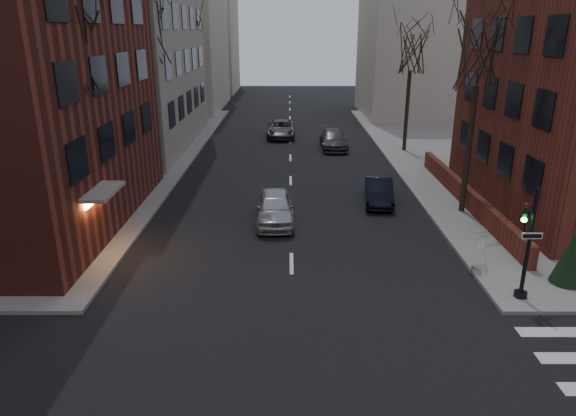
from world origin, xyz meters
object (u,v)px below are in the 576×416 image
(streetlamp_far, at_px, (202,83))
(evergreen_shrub, at_px, (570,258))
(tree_right_a, at_px, (480,51))
(tree_right_b, at_px, (412,49))
(tree_left_b, at_px, (146,30))
(car_lane_silver, at_px, (275,208))
(tree_left_a, at_px, (66,44))
(car_lane_gray, at_px, (334,139))
(traffic_signal, at_px, (526,251))
(car_lane_far, at_px, (281,129))
(sandwich_board, at_px, (479,257))
(streetlamp_near, at_px, (146,118))
(tree_left_c, at_px, (189,40))
(parked_sedan, at_px, (379,191))

(streetlamp_far, xyz_separation_m, evergreen_shrub, (18.33, -31.95, -3.09))
(tree_right_a, xyz_separation_m, streetlamp_far, (-17.00, 24.00, -3.79))
(tree_right_b, bearing_deg, tree_left_b, -161.18)
(tree_right_b, distance_m, car_lane_silver, 19.32)
(streetlamp_far, bearing_deg, tree_left_b, -92.15)
(tree_left_a, height_order, tree_right_b, tree_left_a)
(car_lane_gray, distance_m, evergreen_shrub, 24.03)
(tree_left_a, bearing_deg, traffic_signal, -16.65)
(tree_left_b, bearing_deg, evergreen_shrub, -40.10)
(streetlamp_far, relative_size, car_lane_far, 1.22)
(car_lane_silver, relative_size, car_lane_gray, 0.89)
(tree_left_b, xyz_separation_m, car_lane_silver, (8.00, -9.31, -8.15))
(car_lane_silver, xyz_separation_m, sandwich_board, (8.10, -5.46, -0.12))
(traffic_signal, bearing_deg, car_lane_far, 106.97)
(car_lane_silver, distance_m, sandwich_board, 9.77)
(car_lane_gray, bearing_deg, tree_left_a, -122.65)
(streetlamp_near, bearing_deg, evergreen_shrub, -33.09)
(streetlamp_near, bearing_deg, car_lane_far, 64.67)
(tree_left_c, distance_m, car_lane_far, 11.09)
(tree_left_a, bearing_deg, tree_left_c, 90.00)
(car_lane_silver, relative_size, sandwich_board, 4.51)
(tree_left_a, relative_size, evergreen_shrub, 5.14)
(tree_left_b, relative_size, car_lane_silver, 2.41)
(tree_left_a, bearing_deg, tree_right_b, 45.64)
(tree_right_a, relative_size, car_lane_silver, 2.17)
(streetlamp_near, distance_m, car_lane_silver, 9.75)
(car_lane_far, bearing_deg, tree_right_a, -63.83)
(streetlamp_near, height_order, streetlamp_far, same)
(traffic_signal, relative_size, streetlamp_far, 0.64)
(tree_left_b, xyz_separation_m, parked_sedan, (13.58, -6.31, -8.23))
(tree_left_b, distance_m, streetlamp_far, 16.68)
(tree_right_a, bearing_deg, tree_left_b, 155.56)
(tree_right_b, height_order, streetlamp_near, tree_right_b)
(car_lane_far, height_order, sandwich_board, car_lane_far)
(streetlamp_near, bearing_deg, sandwich_board, -34.80)
(tree_right_b, bearing_deg, parked_sedan, -108.09)
(tree_right_a, xyz_separation_m, car_lane_gray, (-5.37, 15.12, -7.30))
(streetlamp_far, relative_size, sandwich_board, 6.33)
(tree_right_a, height_order, streetlamp_near, tree_right_a)
(traffic_signal, relative_size, tree_left_b, 0.37)
(sandwich_board, xyz_separation_m, evergreen_shrub, (2.83, -1.17, 0.50))
(tree_left_c, relative_size, streetlamp_far, 1.55)
(car_lane_gray, relative_size, evergreen_shrub, 2.51)
(tree_left_b, height_order, tree_left_c, tree_left_b)
(streetlamp_far, relative_size, car_lane_gray, 1.25)
(traffic_signal, xyz_separation_m, car_lane_far, (-8.74, 28.64, -1.19))
(tree_left_a, bearing_deg, car_lane_silver, 18.59)
(streetlamp_near, distance_m, streetlamp_far, 20.00)
(tree_right_b, relative_size, car_lane_silver, 2.05)
(tree_right_a, distance_m, car_lane_far, 23.04)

